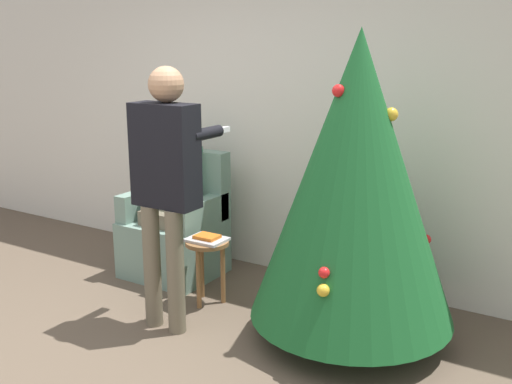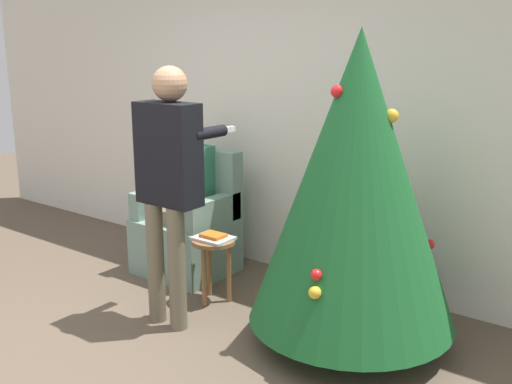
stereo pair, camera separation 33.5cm
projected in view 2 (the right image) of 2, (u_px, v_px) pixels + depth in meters
ground_plane at (70, 374)px, 3.58m from camera, size 14.00×14.00×0.00m
wall_back at (282, 114)px, 4.98m from camera, size 8.00×0.06×2.70m
christmas_tree at (356, 181)px, 3.71m from camera, size 1.33×1.33×2.02m
armchair at (189, 229)px, 5.13m from camera, size 0.73×0.66×1.05m
person_seated at (186, 191)px, 5.03m from camera, size 0.36×0.46×1.29m
person_standing at (169, 172)px, 4.00m from camera, size 0.47×0.57×1.78m
side_stool at (214, 253)px, 4.51m from camera, size 0.33×0.33×0.49m
laptop at (213, 238)px, 4.48m from camera, size 0.28×0.22×0.02m
book at (213, 235)px, 4.48m from camera, size 0.17×0.13×0.02m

